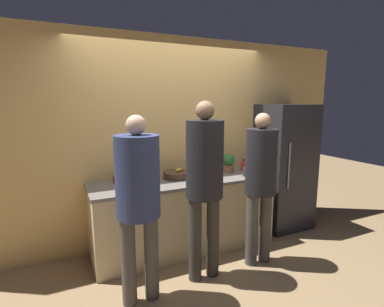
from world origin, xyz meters
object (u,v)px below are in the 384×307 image
Objects in this scene: utensil_crock at (196,169)px; cup_yellow at (210,175)px; fruit_bowl at (177,175)px; refrigerator at (284,167)px; bottle_red at (243,166)px; cup_red at (116,179)px; person_left at (138,192)px; bottle_dark at (245,171)px; person_center at (205,174)px; person_right at (261,177)px; potted_plant at (228,162)px.

cup_yellow is (0.05, -0.29, -0.02)m from utensil_crock.
fruit_bowl is 0.41m from cup_yellow.
refrigerator is 0.68m from bottle_red.
person_left is at bearing -89.96° from cup_red.
utensil_crock is 1.91× the size of bottle_dark.
person_center reaches higher than fruit_bowl.
utensil_crock is at bearing 170.53° from bottle_red.
bottle_dark is (0.14, 0.48, -0.06)m from person_right.
person_left is 21.47× the size of cup_red.
person_left is 6.86× the size of potted_plant.
person_left is 1.25m from cup_yellow.
person_right is at bearing -111.22° from bottle_red.
person_left is at bearing -161.51° from refrigerator.
bottle_dark is (0.83, 0.49, -0.16)m from person_center.
bottle_dark is at bearing 30.43° from person_center.
cup_yellow is at bearing -153.04° from potted_plant.
cup_yellow is (1.06, 0.66, -0.11)m from person_left.
bottle_red is at bearing 37.28° from person_center.
person_right reaches higher than cup_yellow.
person_left is at bearing -153.52° from bottle_red.
person_center is at bearing -51.99° from cup_red.
bottle_dark is 0.30m from potted_plant.
bottle_red is 0.24m from potted_plant.
utensil_crock is at bearing 113.58° from person_right.
utensil_crock is at bearing 69.52° from person_center.
refrigerator is 1.80m from person_center.
fruit_bowl is (-1.64, 0.07, 0.04)m from refrigerator.
person_center is 1.14m from cup_red.
utensil_crock is 0.29m from cup_yellow.
potted_plant is (0.74, 0.00, 0.09)m from fruit_bowl.
person_right is (1.38, 0.09, -0.04)m from person_left.
refrigerator is 2.48m from person_left.
utensil_crock is at bearing 99.79° from cup_yellow.
fruit_bowl is at bearing 89.08° from person_center.
bottle_red is (0.98, 0.74, -0.15)m from person_center.
cup_red is (-1.67, 0.14, -0.02)m from bottle_red.
person_right is 10.76× the size of bottle_red.
fruit_bowl is 0.32m from utensil_crock.
bottle_red is 0.63m from cup_yellow.
bottle_red reaches higher than bottle_dark.
cup_red is at bearing 165.37° from bottle_dark.
bottle_dark is (0.51, -0.37, -0.01)m from utensil_crock.
bottle_red is (-0.67, 0.05, 0.06)m from refrigerator.
fruit_bowl is 2.15× the size of bottle_dark.
utensil_crock is 1.15× the size of potted_plant.
potted_plant is (1.45, 0.85, -0.02)m from person_left.
refrigerator is at bearing -4.05° from bottle_red.
person_left is 0.94× the size of person_center.
cup_red is at bearing 178.15° from utensil_crock.
cup_red is at bearing 175.19° from potted_plant.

